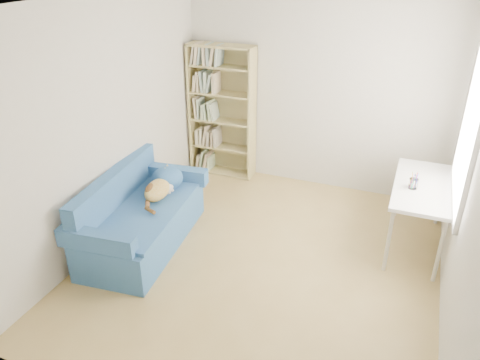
% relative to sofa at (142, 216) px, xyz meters
% --- Properties ---
extents(ground, '(4.00, 4.00, 0.00)m').
position_rel_sofa_xyz_m(ground, '(1.37, 0.12, -0.32)').
color(ground, '#A28549').
rests_on(ground, ground).
extents(room_shell, '(3.54, 4.04, 2.62)m').
position_rel_sofa_xyz_m(room_shell, '(1.47, 0.16, 1.31)').
color(room_shell, silver).
rests_on(room_shell, ground).
extents(sofa, '(0.96, 1.75, 0.83)m').
position_rel_sofa_xyz_m(sofa, '(0.00, 0.00, 0.00)').
color(sofa, '#244F83').
rests_on(sofa, ground).
extents(bookshelf, '(0.92, 0.29, 1.83)m').
position_rel_sofa_xyz_m(bookshelf, '(0.12, 1.97, 0.52)').
color(bookshelf, tan).
rests_on(bookshelf, ground).
extents(desk, '(0.58, 1.26, 0.75)m').
position_rel_sofa_xyz_m(desk, '(2.81, 1.03, 0.36)').
color(desk, white).
rests_on(desk, ground).
extents(pen_cup, '(0.09, 0.09, 0.18)m').
position_rel_sofa_xyz_m(pen_cup, '(2.71, 0.91, 0.49)').
color(pen_cup, white).
rests_on(pen_cup, desk).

